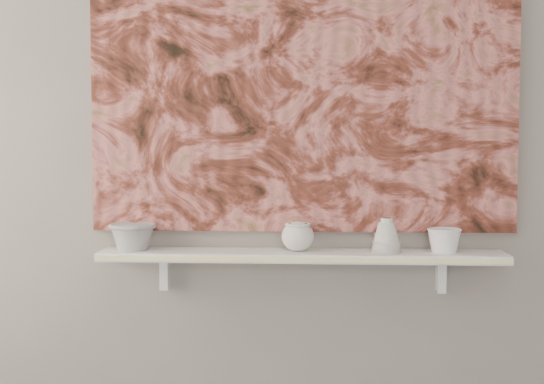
# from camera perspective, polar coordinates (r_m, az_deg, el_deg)

# --- Properties ---
(wall_back) EXTENTS (3.60, 0.00, 3.60)m
(wall_back) POSITION_cam_1_polar(r_m,az_deg,el_deg) (2.69, 2.28, 4.68)
(wall_back) COLOR slate
(wall_back) RESTS_ON floor
(shelf) EXTENTS (1.40, 0.18, 0.03)m
(shelf) POSITION_cam_1_polar(r_m,az_deg,el_deg) (2.63, 2.22, -4.81)
(shelf) COLOR silver
(shelf) RESTS_ON wall_back
(shelf_stripe) EXTENTS (1.40, 0.01, 0.02)m
(shelf_stripe) POSITION_cam_1_polar(r_m,az_deg,el_deg) (2.54, 2.18, -5.12)
(shelf_stripe) COLOR #F9EDA6
(shelf_stripe) RESTS_ON shelf
(bracket_left) EXTENTS (0.03, 0.06, 0.12)m
(bracket_left) POSITION_cam_1_polar(r_m,az_deg,el_deg) (2.76, -8.05, -6.02)
(bracket_left) COLOR silver
(bracket_left) RESTS_ON wall_back
(bracket_right) EXTENTS (0.03, 0.06, 0.12)m
(bracket_right) POSITION_cam_1_polar(r_m,az_deg,el_deg) (2.74, 12.60, -6.13)
(bracket_right) COLOR silver
(bracket_right) RESTS_ON wall_back
(painting) EXTENTS (1.50, 0.02, 1.10)m
(painting) POSITION_cam_1_polar(r_m,az_deg,el_deg) (2.69, 2.28, 8.74)
(painting) COLOR brown
(painting) RESTS_ON wall_back
(house_motif) EXTENTS (0.09, 0.00, 0.08)m
(house_motif) POSITION_cam_1_polar(r_m,az_deg,el_deg) (2.70, 11.86, 2.10)
(house_motif) COLOR black
(house_motif) RESTS_ON painting
(bowl_grey) EXTENTS (0.21, 0.21, 0.10)m
(bowl_grey) POSITION_cam_1_polar(r_m,az_deg,el_deg) (2.70, -10.44, -3.30)
(bowl_grey) COLOR #9A9A98
(bowl_grey) RESTS_ON shelf
(cup_cream) EXTENTS (0.12, 0.12, 0.10)m
(cup_cream) POSITION_cam_1_polar(r_m,az_deg,el_deg) (2.62, 1.95, -3.37)
(cup_cream) COLOR silver
(cup_cream) RESTS_ON shelf
(bell_vessel) EXTENTS (0.12, 0.12, 0.12)m
(bell_vessel) POSITION_cam_1_polar(r_m,az_deg,el_deg) (2.63, 8.61, -3.22)
(bell_vessel) COLOR beige
(bell_vessel) RESTS_ON shelf
(bowl_white) EXTENTS (0.14, 0.14, 0.08)m
(bowl_white) POSITION_cam_1_polar(r_m,az_deg,el_deg) (2.66, 12.84, -3.56)
(bowl_white) COLOR silver
(bowl_white) RESTS_ON shelf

